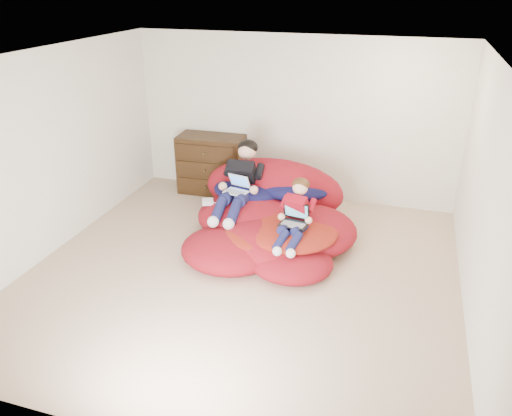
{
  "coord_description": "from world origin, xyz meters",
  "views": [
    {
      "loc": [
        1.67,
        -4.84,
        3.25
      ],
      "look_at": [
        0.06,
        0.37,
        0.7
      ],
      "focal_mm": 35.0,
      "sensor_mm": 36.0,
      "label": 1
    }
  ],
  "objects_px": {
    "younger_boy": "(296,212)",
    "laptop_white": "(237,187)",
    "laptop_black": "(295,218)",
    "beanbag_pile": "(271,218)",
    "dresser": "(212,164)",
    "older_boy": "(240,179)"
  },
  "relations": [
    {
      "from": "younger_boy",
      "to": "laptop_white",
      "type": "xyz_separation_m",
      "value": [
        -0.93,
        0.5,
        0.02
      ]
    },
    {
      "from": "older_boy",
      "to": "laptop_black",
      "type": "distance_m",
      "value": 1.15
    },
    {
      "from": "beanbag_pile",
      "to": "younger_boy",
      "type": "bearing_deg",
      "value": -45.75
    },
    {
      "from": "younger_boy",
      "to": "laptop_white",
      "type": "relative_size",
      "value": 2.56
    },
    {
      "from": "laptop_white",
      "to": "younger_boy",
      "type": "bearing_deg",
      "value": -28.48
    },
    {
      "from": "beanbag_pile",
      "to": "older_boy",
      "type": "relative_size",
      "value": 1.85
    },
    {
      "from": "younger_boy",
      "to": "laptop_black",
      "type": "bearing_deg",
      "value": -90.0
    },
    {
      "from": "dresser",
      "to": "older_boy",
      "type": "height_order",
      "value": "older_boy"
    },
    {
      "from": "younger_boy",
      "to": "laptop_black",
      "type": "height_order",
      "value": "younger_boy"
    },
    {
      "from": "older_boy",
      "to": "beanbag_pile",
      "type": "bearing_deg",
      "value": -18.73
    },
    {
      "from": "younger_boy",
      "to": "laptop_white",
      "type": "bearing_deg",
      "value": 151.52
    },
    {
      "from": "younger_boy",
      "to": "laptop_black",
      "type": "distance_m",
      "value": 0.07
    },
    {
      "from": "dresser",
      "to": "laptop_black",
      "type": "xyz_separation_m",
      "value": [
        1.78,
        -1.71,
        0.09
      ]
    },
    {
      "from": "dresser",
      "to": "laptop_black",
      "type": "bearing_deg",
      "value": -43.86
    },
    {
      "from": "dresser",
      "to": "older_boy",
      "type": "bearing_deg",
      "value": -51.09
    },
    {
      "from": "dresser",
      "to": "beanbag_pile",
      "type": "distance_m",
      "value": 1.82
    },
    {
      "from": "beanbag_pile",
      "to": "older_boy",
      "type": "height_order",
      "value": "older_boy"
    },
    {
      "from": "dresser",
      "to": "older_boy",
      "type": "xyz_separation_m",
      "value": [
        0.85,
        -1.05,
        0.25
      ]
    },
    {
      "from": "dresser",
      "to": "older_boy",
      "type": "relative_size",
      "value": 0.81
    },
    {
      "from": "laptop_black",
      "to": "older_boy",
      "type": "bearing_deg",
      "value": 144.71
    },
    {
      "from": "beanbag_pile",
      "to": "laptop_white",
      "type": "height_order",
      "value": "beanbag_pile"
    },
    {
      "from": "older_boy",
      "to": "laptop_white",
      "type": "bearing_deg",
      "value": -90.0
    }
  ]
}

